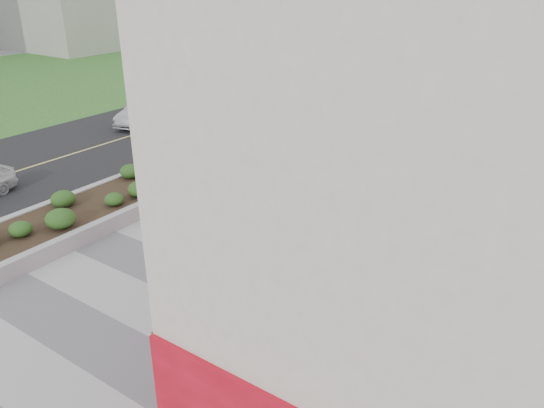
{
  "coord_description": "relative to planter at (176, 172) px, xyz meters",
  "views": [
    {
      "loc": [
        9.14,
        -7.27,
        8.01
      ],
      "look_at": [
        0.35,
        5.38,
        1.1
      ],
      "focal_mm": 35.0,
      "sensor_mm": 36.0,
      "label": 1
    }
  ],
  "objects": [
    {
      "name": "skateboarder",
      "position": [
        6.69,
        -2.93,
        0.26
      ],
      "size": [
        0.51,
        0.75,
        1.34
      ],
      "rotation": [
        0.0,
        0.0,
        0.28
      ],
      "color": "beige",
      "rests_on": "ground"
    },
    {
      "name": "ground",
      "position": [
        5.5,
        -7.0,
        -0.42
      ],
      "size": [
        160.0,
        160.0,
        0.0
      ],
      "primitive_type": "plane",
      "color": "gray",
      "rests_on": "ground"
    },
    {
      "name": "building",
      "position": [
        12.48,
        1.98,
        3.56
      ],
      "size": [
        6.04,
        24.08,
        8.0
      ],
      "color": "beige",
      "rests_on": "ground"
    },
    {
      "name": "traffic_signal_far",
      "position": [
        -10.93,
        10.0,
        2.34
      ],
      "size": [
        0.33,
        0.28,
        4.2
      ],
      "color": "black",
      "rests_on": "ground"
    },
    {
      "name": "walkway",
      "position": [
        5.5,
        -4.0,
        -0.41
      ],
      "size": [
        8.0,
        36.0,
        0.01
      ],
      "primitive_type": "cube",
      "color": "#A8A8AD",
      "rests_on": "ground"
    },
    {
      "name": "manhole_cover",
      "position": [
        6.0,
        -4.0,
        -0.42
      ],
      "size": [
        0.44,
        0.44,
        0.01
      ],
      "primitive_type": "cylinder",
      "color": "#595654",
      "rests_on": "ground"
    },
    {
      "name": "car_dark",
      "position": [
        -3.0,
        10.53,
        0.31
      ],
      "size": [
        2.91,
        5.32,
        1.46
      ],
      "primitive_type": "imported",
      "rotation": [
        0.0,
        0.0,
        -0.18
      ],
      "color": "black",
      "rests_on": "ground"
    },
    {
      "name": "traffic_signal_near",
      "position": [
        -1.73,
        10.5,
        2.34
      ],
      "size": [
        0.33,
        0.28,
        4.2
      ],
      "color": "black",
      "rests_on": "ground"
    },
    {
      "name": "car_silver",
      "position": [
        -7.64,
        5.32,
        0.25
      ],
      "size": [
        2.59,
        4.3,
        1.34
      ],
      "primitive_type": "imported",
      "rotation": [
        0.0,
        0.0,
        0.31
      ],
      "color": "#A7AAAF",
      "rests_on": "ground"
    },
    {
      "name": "planter",
      "position": [
        0.0,
        0.0,
        0.0
      ],
      "size": [
        3.0,
        18.0,
        0.9
      ],
      "color": "#9E9EA0",
      "rests_on": "ground"
    },
    {
      "name": "street",
      "position": [
        -6.5,
        0.0,
        -0.42
      ],
      "size": [
        10.0,
        40.0,
        0.0
      ],
      "primitive_type": "cube",
      "color": "black",
      "rests_on": "ground"
    }
  ]
}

